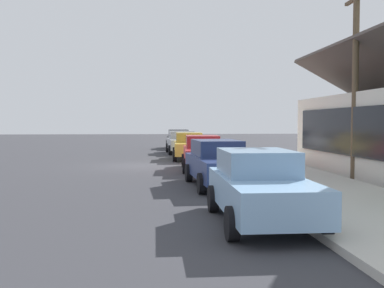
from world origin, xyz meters
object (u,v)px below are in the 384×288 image
object	(u,v)px
utility_pole_wooden	(355,77)
fire_hydrant_red	(236,161)
car_charcoal	(179,139)
car_mustard	(189,146)
car_skyblue	(260,186)
car_silver	(182,142)
car_navy	(219,163)
traffic_light_main	(354,4)
car_cherry	(203,152)

from	to	relation	value
utility_pole_wooden	fire_hydrant_red	xyz separation A→B (m)	(-3.11, -4.00, -3.43)
car_charcoal	car_mustard	bearing A→B (deg)	-0.46
car_skyblue	fire_hydrant_red	xyz separation A→B (m)	(-9.85, 1.43, -0.32)
car_silver	car_navy	bearing A→B (deg)	-1.14
car_charcoal	traffic_light_main	size ratio (longest dim) A/B	0.92
traffic_light_main	fire_hydrant_red	world-z (taller)	traffic_light_main
car_navy	car_skyblue	size ratio (longest dim) A/B	1.09
car_navy	traffic_light_main	distance (m)	10.71
car_charcoal	fire_hydrant_red	bearing A→B (deg)	4.53
car_cherry	utility_pole_wooden	world-z (taller)	utility_pole_wooden
car_navy	car_charcoal	bearing A→B (deg)	176.94
traffic_light_main	utility_pole_wooden	size ratio (longest dim) A/B	0.69
car_silver	car_skyblue	size ratio (longest dim) A/B	1.03
car_cherry	utility_pole_wooden	bearing A→B (deg)	55.79
traffic_light_main	car_skyblue	bearing A→B (deg)	177.22
car_mustard	utility_pole_wooden	distance (m)	11.69
car_silver	traffic_light_main	xyz separation A→B (m)	(26.61, -0.15, 2.68)
fire_hydrant_red	car_cherry	bearing A→B (deg)	-127.00
car_mustard	car_silver	bearing A→B (deg)	-176.55
car_cherry	car_navy	distance (m)	5.33
car_mustard	traffic_light_main	size ratio (longest dim) A/B	0.85
car_cherry	car_navy	world-z (taller)	same
car_silver	traffic_light_main	size ratio (longest dim) A/B	0.86
car_charcoal	car_skyblue	xyz separation A→B (m)	(27.63, -0.09, -0.00)
car_charcoal	car_silver	distance (m)	5.86
car_silver	car_cherry	world-z (taller)	same
car_mustard	car_cherry	bearing A→B (deg)	4.16
car_skyblue	utility_pole_wooden	bearing A→B (deg)	141.94
utility_pole_wooden	fire_hydrant_red	distance (m)	6.12
fire_hydrant_red	car_mustard	bearing A→B (deg)	-167.69
car_charcoal	fire_hydrant_red	distance (m)	17.84
car_navy	utility_pole_wooden	xyz separation A→B (m)	(-1.20, 5.46, 3.11)
car_silver	car_skyblue	xyz separation A→B (m)	(21.78, 0.09, -0.00)
traffic_light_main	utility_pole_wooden	xyz separation A→B (m)	(-11.57, 5.66, 0.44)
car_mustard	car_skyblue	bearing A→B (deg)	3.16
utility_pole_wooden	fire_hydrant_red	bearing A→B (deg)	-127.86
car_silver	car_cherry	distance (m)	10.91
car_charcoal	utility_pole_wooden	world-z (taller)	utility_pole_wooden
car_skyblue	car_charcoal	bearing A→B (deg)	-179.39
car_navy	car_skyblue	world-z (taller)	same
car_navy	car_skyblue	bearing A→B (deg)	-2.38
car_cherry	car_skyblue	size ratio (longest dim) A/B	1.07
car_mustard	car_skyblue	size ratio (longest dim) A/B	1.01
car_silver	car_skyblue	distance (m)	21.78
traffic_light_main	utility_pole_wooden	world-z (taller)	utility_pole_wooden
car_mustard	fire_hydrant_red	distance (m)	6.91
car_skyblue	utility_pole_wooden	distance (m)	9.19
car_skyblue	fire_hydrant_red	bearing A→B (deg)	172.55
car_navy	fire_hydrant_red	world-z (taller)	car_navy
car_skyblue	traffic_light_main	xyz separation A→B (m)	(4.83, -0.23, 2.68)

